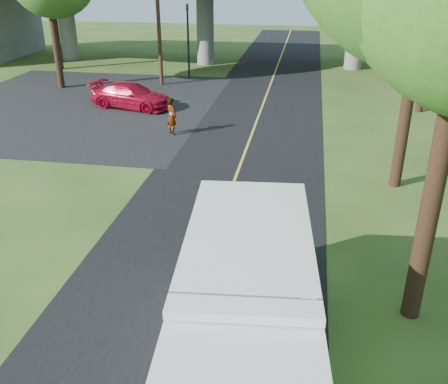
% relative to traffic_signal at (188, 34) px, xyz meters
% --- Properties ---
extents(ground, '(120.00, 120.00, 0.00)m').
position_rel_traffic_signal_xyz_m(ground, '(6.00, -26.00, -3.20)').
color(ground, '#314B1A').
rests_on(ground, ground).
extents(road, '(7.00, 90.00, 0.02)m').
position_rel_traffic_signal_xyz_m(road, '(6.00, -16.00, -3.19)').
color(road, black).
rests_on(road, ground).
extents(parking_lot, '(16.00, 18.00, 0.01)m').
position_rel_traffic_signal_xyz_m(parking_lot, '(-5.00, -8.00, -3.19)').
color(parking_lot, black).
rests_on(parking_lot, ground).
extents(lane_line, '(0.12, 90.00, 0.01)m').
position_rel_traffic_signal_xyz_m(lane_line, '(6.00, -16.00, -3.17)').
color(lane_line, gold).
rests_on(lane_line, road).
extents(overpass, '(54.00, 10.00, 7.30)m').
position_rel_traffic_signal_xyz_m(overpass, '(6.00, 6.00, 1.36)').
color(overpass, slate).
rests_on(overpass, ground).
extents(traffic_signal, '(0.18, 0.22, 5.20)m').
position_rel_traffic_signal_xyz_m(traffic_signal, '(0.00, 0.00, 0.00)').
color(traffic_signal, black).
rests_on(traffic_signal, ground).
extents(utility_pole, '(1.60, 0.26, 9.00)m').
position_rel_traffic_signal_xyz_m(utility_pole, '(-1.50, -2.00, 1.40)').
color(utility_pole, '#472D19').
rests_on(utility_pole, ground).
extents(step_van, '(3.21, 7.26, 2.96)m').
position_rel_traffic_signal_xyz_m(step_van, '(7.71, -27.50, -1.59)').
color(step_van, white).
rests_on(step_van, ground).
extents(red_sedan, '(5.25, 3.05, 1.43)m').
position_rel_traffic_signal_xyz_m(red_sedan, '(-1.58, -8.02, -2.49)').
color(red_sedan, '#AF0A24').
rests_on(red_sedan, ground).
extents(pedestrian, '(0.79, 0.79, 1.85)m').
position_rel_traffic_signal_xyz_m(pedestrian, '(2.06, -12.43, -2.27)').
color(pedestrian, gray).
rests_on(pedestrian, ground).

